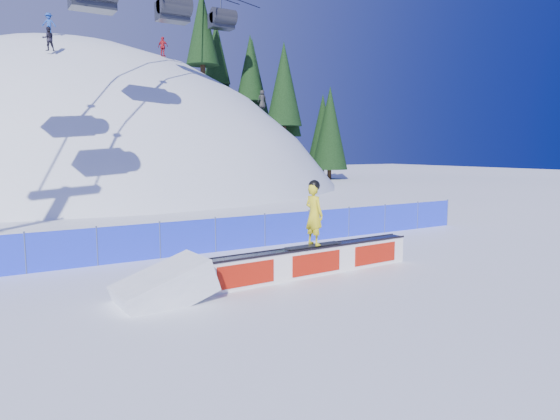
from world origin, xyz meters
TOP-DOWN VIEW (x-y plane):
  - ground at (0.00, 0.00)m, footprint 160.00×160.00m
  - snow_hill at (0.00, 42.00)m, footprint 64.00×64.00m
  - treeline at (21.71, 40.54)m, footprint 18.24×12.15m
  - safety_fence at (0.00, 4.50)m, footprint 22.05×0.05m
  - rail_box at (0.02, 0.04)m, footprint 7.11×0.82m
  - snow_ramp at (-4.41, -0.17)m, footprint 2.38×1.55m
  - snowboarder at (0.09, 0.04)m, footprint 1.83×0.69m
  - distant_skiers at (2.82, 30.90)m, footprint 18.84×7.49m

SIDE VIEW (x-z plane):
  - snow_hill at x=0.00m, z-range -50.00..14.00m
  - ground at x=0.00m, z-range 0.00..0.00m
  - snow_ramp at x=-4.41m, z-range -0.72..0.72m
  - rail_box at x=0.02m, z-range -0.01..0.85m
  - safety_fence at x=0.00m, z-range -0.05..1.25m
  - snowboarder at x=0.09m, z-range 0.84..2.74m
  - treeline at x=21.71m, z-range -0.07..21.22m
  - distant_skiers at x=2.82m, z-range 8.00..15.29m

